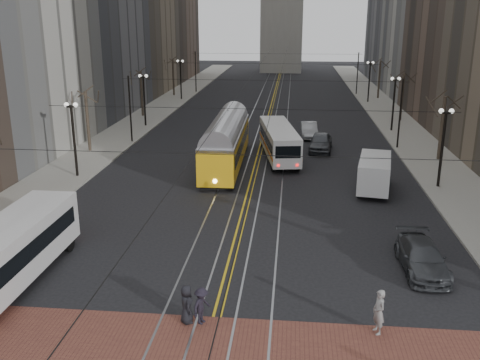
% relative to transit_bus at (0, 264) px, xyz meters
% --- Properties ---
extents(ground, '(260.00, 260.00, 0.00)m').
position_rel_transit_bus_xyz_m(ground, '(9.93, 0.00, -1.49)').
color(ground, black).
rests_on(ground, ground).
extents(sidewalk_left, '(5.00, 140.00, 0.15)m').
position_rel_transit_bus_xyz_m(sidewalk_left, '(-5.07, 45.00, -1.42)').
color(sidewalk_left, gray).
rests_on(sidewalk_left, ground).
extents(sidewalk_right, '(5.00, 140.00, 0.15)m').
position_rel_transit_bus_xyz_m(sidewalk_right, '(24.93, 45.00, -1.42)').
color(sidewalk_right, gray).
rests_on(sidewalk_right, ground).
extents(streetcar_rails, '(4.80, 130.00, 0.02)m').
position_rel_transit_bus_xyz_m(streetcar_rails, '(9.93, 45.00, -1.49)').
color(streetcar_rails, gray).
rests_on(streetcar_rails, ground).
extents(centre_lines, '(0.42, 130.00, 0.01)m').
position_rel_transit_bus_xyz_m(centre_lines, '(9.93, 45.00, -1.48)').
color(centre_lines, gold).
rests_on(centre_lines, ground).
extents(lamp_posts, '(27.60, 57.20, 5.60)m').
position_rel_transit_bus_xyz_m(lamp_posts, '(9.93, 28.75, 1.31)').
color(lamp_posts, black).
rests_on(lamp_posts, ground).
extents(street_trees, '(31.68, 53.28, 5.60)m').
position_rel_transit_bus_xyz_m(street_trees, '(9.93, 35.25, 1.31)').
color(street_trees, '#382D23').
rests_on(street_trees, ground).
extents(trolley_wires, '(25.96, 120.00, 6.60)m').
position_rel_transit_bus_xyz_m(trolley_wires, '(9.93, 34.83, 2.28)').
color(trolley_wires, black).
rests_on(trolley_wires, ground).
extents(transit_bus, '(2.53, 11.93, 2.98)m').
position_rel_transit_bus_xyz_m(transit_bus, '(0.00, 0.00, 0.00)').
color(transit_bus, silver).
rests_on(transit_bus, ground).
extents(streetcar, '(2.84, 14.41, 3.39)m').
position_rel_transit_bus_xyz_m(streetcar, '(7.43, 22.39, 0.20)').
color(streetcar, yellow).
rests_on(streetcar, ground).
extents(rear_bus, '(4.04, 11.01, 2.81)m').
position_rel_transit_bus_xyz_m(rear_bus, '(11.73, 25.54, -0.09)').
color(rear_bus, white).
rests_on(rear_bus, ground).
extents(cargo_van, '(3.03, 5.80, 2.44)m').
position_rel_transit_bus_xyz_m(cargo_van, '(18.80, 16.82, -0.27)').
color(cargo_van, silver).
rests_on(cargo_van, ground).
extents(sedan_grey, '(2.49, 5.17, 1.70)m').
position_rel_transit_bus_xyz_m(sedan_grey, '(15.54, 28.41, -0.64)').
color(sedan_grey, '#414449').
rests_on(sedan_grey, ground).
extents(sedan_silver, '(1.80, 4.69, 1.53)m').
position_rel_transit_bus_xyz_m(sedan_silver, '(14.59, 34.30, -0.73)').
color(sedan_silver, '#989A9F').
rests_on(sedan_silver, ground).
extents(sedan_parked, '(2.12, 5.00, 1.44)m').
position_rel_transit_bus_xyz_m(sedan_parked, '(19.43, 4.26, -0.77)').
color(sedan_parked, '#393B40').
rests_on(sedan_parked, ground).
extents(pedestrian_a, '(0.82, 0.96, 1.67)m').
position_rel_transit_bus_xyz_m(pedestrian_a, '(8.76, -1.50, -0.64)').
color(pedestrian_a, black).
rests_on(pedestrian_a, crosswalk_band).
extents(pedestrian_b, '(0.63, 0.78, 1.87)m').
position_rel_transit_bus_xyz_m(pedestrian_b, '(16.48, -1.50, -0.54)').
color(pedestrian_b, gray).
rests_on(pedestrian_b, crosswalk_band).
extents(pedestrian_d, '(0.96, 1.18, 1.59)m').
position_rel_transit_bus_xyz_m(pedestrian_d, '(9.39, -1.50, -0.69)').
color(pedestrian_d, black).
rests_on(pedestrian_d, crosswalk_band).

